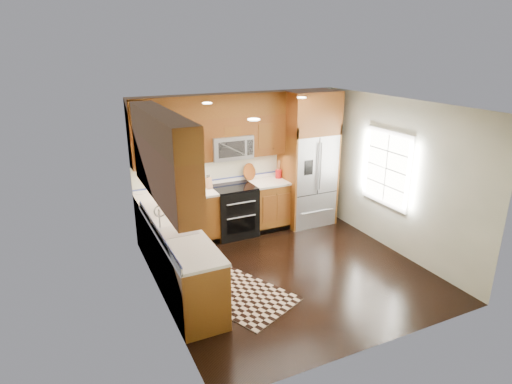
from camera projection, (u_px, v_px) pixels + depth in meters
name	position (u px, v px, depth m)	size (l,w,h in m)	color
ground	(290.00, 271.00, 6.78)	(4.00, 4.00, 0.00)	black
wall_back	(239.00, 162.00, 8.06)	(4.00, 0.02, 2.60)	silver
wall_left	(158.00, 215.00, 5.54)	(0.02, 4.00, 2.60)	silver
wall_right	(395.00, 177.00, 7.16)	(0.02, 4.00, 2.60)	silver
window	(387.00, 168.00, 7.29)	(0.04, 1.10, 1.30)	white
base_cabinets	(196.00, 237.00, 6.90)	(2.85, 3.00, 0.90)	brown
countertop	(201.00, 207.00, 6.90)	(2.86, 3.01, 0.04)	silver
upper_cabinets	(193.00, 139.00, 6.58)	(2.85, 3.00, 1.15)	brown
range	(234.00, 211.00, 7.95)	(0.76, 0.67, 0.95)	black
microwave	(230.00, 147.00, 7.67)	(0.76, 0.40, 0.42)	#B2B2B7
refrigerator	(308.00, 159.00, 8.27)	(0.98, 0.75, 2.60)	#B2B2B7
sink_faucet	(175.00, 227.00, 5.94)	(0.54, 0.44, 0.37)	#B2B2B7
rug	(235.00, 292.00, 6.17)	(1.01, 1.69, 0.01)	black
knife_block	(208.00, 183.00, 7.69)	(0.11, 0.14, 0.25)	#A57650
utensil_crock	(279.00, 172.00, 8.28)	(0.16, 0.16, 0.35)	#B31618
cutting_board	(249.00, 179.00, 8.20)	(0.33, 0.33, 0.02)	brown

